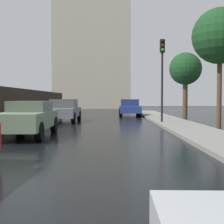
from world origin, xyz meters
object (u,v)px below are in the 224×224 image
object	(u,v)px
traffic_light	(162,65)
street_tree_near	(185,69)
car_grey_near_kerb	(64,110)
car_blue_far_lane	(129,108)
street_tree_mid	(220,37)
car_green_behind_camera	(28,118)

from	to	relation	value
traffic_light	street_tree_near	size ratio (longest dim) A/B	0.96
car_grey_near_kerb	car_blue_far_lane	xyz separation A→B (m)	(4.56, 6.17, -0.01)
traffic_light	car_grey_near_kerb	bearing A→B (deg)	162.60
street_tree_near	traffic_light	bearing A→B (deg)	-116.47
car_grey_near_kerb	street_tree_near	xyz separation A→B (m)	(8.54, 3.30, 2.91)
street_tree_mid	car_blue_far_lane	bearing A→B (deg)	111.23
car_green_behind_camera	traffic_light	bearing A→B (deg)	-137.64
car_grey_near_kerb	car_green_behind_camera	world-z (taller)	car_grey_near_kerb
car_blue_far_lane	traffic_light	world-z (taller)	traffic_light
car_blue_far_lane	traffic_light	size ratio (longest dim) A/B	0.91
car_blue_far_lane	street_tree_near	distance (m)	5.71
traffic_light	street_tree_near	world-z (taller)	street_tree_near
traffic_light	street_tree_mid	bearing A→B (deg)	-40.18
street_tree_mid	car_green_behind_camera	bearing A→B (deg)	-157.53
car_grey_near_kerb	street_tree_near	size ratio (longest dim) A/B	0.87
car_green_behind_camera	car_grey_near_kerb	bearing A→B (deg)	-92.04
street_tree_near	street_tree_mid	size ratio (longest dim) A/B	0.81
street_tree_near	car_blue_far_lane	bearing A→B (deg)	144.23
car_blue_far_lane	street_tree_mid	size ratio (longest dim) A/B	0.72
car_green_behind_camera	car_blue_far_lane	xyz separation A→B (m)	(4.74, 13.79, 0.00)
car_green_behind_camera	street_tree_near	xyz separation A→B (m)	(8.72, 10.92, 2.93)
car_green_behind_camera	street_tree_mid	xyz separation A→B (m)	(8.69, 3.60, 3.87)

